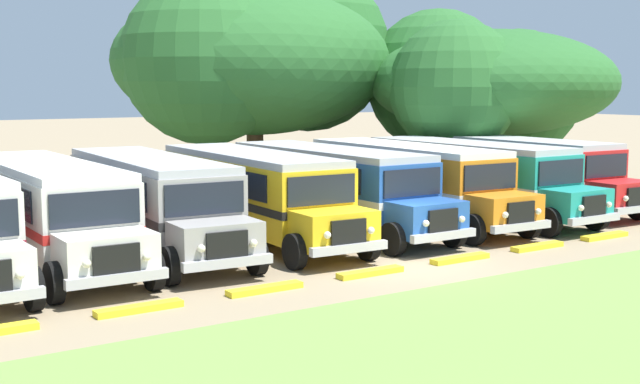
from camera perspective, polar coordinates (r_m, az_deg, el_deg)
ground_plane at (r=23.41m, az=6.14°, el=-5.04°), size 220.00×220.00×0.00m
parked_bus_slot_1 at (r=24.88m, az=-18.11°, el=-0.94°), size 2.85×10.86×2.82m
parked_bus_slot_2 at (r=26.01m, az=-11.44°, el=-0.38°), size 3.31×10.93×2.82m
parked_bus_slot_3 at (r=27.38m, az=-4.54°, el=0.12°), size 3.16×10.90×2.82m
parked_bus_slot_4 at (r=29.04m, az=0.84°, el=0.55°), size 2.70×10.84×2.82m
parked_bus_slot_5 at (r=30.89m, az=6.10°, el=0.92°), size 3.09×10.89×2.82m
parked_bus_slot_6 at (r=32.60m, az=10.34°, el=1.17°), size 2.72×10.85×2.82m
parked_bus_slot_7 at (r=35.42m, az=13.56°, el=1.56°), size 3.03×10.88×2.82m
curb_wheelstop_1 at (r=19.08m, az=-12.26°, el=-7.78°), size 2.00×0.36×0.15m
curb_wheelstop_2 at (r=20.44m, az=-3.79°, el=-6.62°), size 2.00×0.36×0.15m
curb_wheelstop_3 at (r=22.18m, az=3.47°, el=-5.51°), size 2.00×0.36×0.15m
curb_wheelstop_4 at (r=24.22m, az=9.56°, el=-4.51°), size 2.00×0.36×0.15m
curb_wheelstop_5 at (r=26.50m, az=14.64°, el=-3.63°), size 2.00×0.36×0.15m
curb_wheelstop_6 at (r=28.96m, az=18.88°, el=-2.87°), size 2.00×0.36×0.15m
broad_shade_tree at (r=42.25m, az=-4.54°, el=9.14°), size 15.63×14.31×11.23m
secondary_tree at (r=42.84m, az=10.78°, el=7.20°), size 13.12×13.52×9.03m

